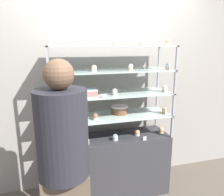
% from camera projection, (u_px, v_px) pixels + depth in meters
% --- Properties ---
extents(ground_plane, '(20.00, 20.00, 0.00)m').
position_uv_depth(ground_plane, '(112.00, 192.00, 2.71)').
color(ground_plane, brown).
extents(back_wall, '(8.00, 0.05, 2.60)m').
position_uv_depth(back_wall, '(104.00, 84.00, 2.73)').
color(back_wall, gray).
rests_on(back_wall, ground_plane).
extents(display_base, '(1.34, 0.42, 0.74)m').
position_uv_depth(display_base, '(112.00, 165.00, 2.62)').
color(display_base, '#333338').
rests_on(display_base, ground_plane).
extents(display_riser_lower, '(1.34, 0.42, 0.26)m').
position_uv_depth(display_riser_lower, '(112.00, 117.00, 2.47)').
color(display_riser_lower, '#99999E').
rests_on(display_riser_lower, display_base).
extents(display_riser_middle, '(1.34, 0.42, 0.26)m').
position_uv_depth(display_riser_middle, '(112.00, 95.00, 2.41)').
color(display_riser_middle, '#99999E').
rests_on(display_riser_middle, display_riser_lower).
extents(display_riser_upper, '(1.34, 0.42, 0.26)m').
position_uv_depth(display_riser_upper, '(112.00, 72.00, 2.35)').
color(display_riser_upper, '#99999E').
rests_on(display_riser_upper, display_riser_middle).
extents(display_riser_top, '(1.34, 0.42, 0.26)m').
position_uv_depth(display_riser_top, '(112.00, 47.00, 2.29)').
color(display_riser_top, '#99999E').
rests_on(display_riser_top, display_riser_upper).
extents(layer_cake_centerpiece, '(0.20, 0.20, 0.09)m').
position_uv_depth(layer_cake_centerpiece, '(120.00, 110.00, 2.53)').
color(layer_cake_centerpiece, brown).
rests_on(layer_cake_centerpiece, display_riser_lower).
extents(sheet_cake_frosted, '(0.23, 0.16, 0.07)m').
position_uv_depth(sheet_cake_frosted, '(86.00, 93.00, 2.30)').
color(sheet_cake_frosted, '#C66660').
rests_on(sheet_cake_frosted, display_riser_middle).
extents(cupcake_0, '(0.06, 0.06, 0.07)m').
position_uv_depth(cupcake_0, '(58.00, 143.00, 2.30)').
color(cupcake_0, '#CCB28C').
rests_on(cupcake_0, display_base).
extents(cupcake_1, '(0.06, 0.06, 0.07)m').
position_uv_depth(cupcake_1, '(86.00, 141.00, 2.34)').
color(cupcake_1, white).
rests_on(cupcake_1, display_base).
extents(cupcake_2, '(0.06, 0.06, 0.07)m').
position_uv_depth(cupcake_2, '(115.00, 137.00, 2.43)').
color(cupcake_2, beige).
rests_on(cupcake_2, display_base).
extents(cupcake_3, '(0.06, 0.06, 0.07)m').
position_uv_depth(cupcake_3, '(137.00, 133.00, 2.56)').
color(cupcake_3, beige).
rests_on(cupcake_3, display_base).
extents(cupcake_4, '(0.06, 0.06, 0.07)m').
position_uv_depth(cupcake_4, '(161.00, 130.00, 2.64)').
color(cupcake_4, '#CCB28C').
rests_on(cupcake_4, display_base).
extents(price_tag_0, '(0.04, 0.00, 0.04)m').
position_uv_depth(price_tag_0, '(145.00, 138.00, 2.43)').
color(price_tag_0, white).
rests_on(price_tag_0, display_base).
extents(cupcake_5, '(0.06, 0.06, 0.07)m').
position_uv_depth(cupcake_5, '(58.00, 119.00, 2.24)').
color(cupcake_5, beige).
rests_on(cupcake_5, display_riser_lower).
extents(cupcake_6, '(0.06, 0.06, 0.07)m').
position_uv_depth(cupcake_6, '(95.00, 117.00, 2.33)').
color(cupcake_6, '#CCB28C').
rests_on(cupcake_6, display_riser_lower).
extents(cupcake_7, '(0.06, 0.06, 0.07)m').
position_uv_depth(cupcake_7, '(164.00, 110.00, 2.55)').
color(cupcake_7, '#CCB28C').
rests_on(cupcake_7, display_riser_lower).
extents(price_tag_1, '(0.04, 0.00, 0.04)m').
position_uv_depth(price_tag_1, '(144.00, 117.00, 2.37)').
color(price_tag_1, white).
rests_on(price_tag_1, display_riser_lower).
extents(cupcake_8, '(0.06, 0.06, 0.07)m').
position_uv_depth(cupcake_8, '(56.00, 95.00, 2.17)').
color(cupcake_8, '#CCB28C').
rests_on(cupcake_8, display_riser_middle).
extents(cupcake_9, '(0.06, 0.06, 0.07)m').
position_uv_depth(cupcake_9, '(115.00, 92.00, 2.32)').
color(cupcake_9, beige).
rests_on(cupcake_9, display_riser_middle).
extents(cupcake_10, '(0.06, 0.06, 0.07)m').
position_uv_depth(cupcake_10, '(165.00, 89.00, 2.50)').
color(cupcake_10, white).
rests_on(cupcake_10, display_riser_middle).
extents(price_tag_2, '(0.04, 0.00, 0.04)m').
position_uv_depth(price_tag_2, '(104.00, 96.00, 2.19)').
color(price_tag_2, white).
rests_on(price_tag_2, display_riser_middle).
extents(cupcake_11, '(0.05, 0.05, 0.07)m').
position_uv_depth(cupcake_11, '(52.00, 69.00, 2.13)').
color(cupcake_11, white).
rests_on(cupcake_11, display_riser_upper).
extents(cupcake_12, '(0.05, 0.05, 0.07)m').
position_uv_depth(cupcake_12, '(94.00, 68.00, 2.22)').
color(cupcake_12, white).
rests_on(cupcake_12, display_riser_upper).
extents(cupcake_13, '(0.05, 0.05, 0.07)m').
position_uv_depth(cupcake_13, '(131.00, 67.00, 2.35)').
color(cupcake_13, '#CCB28C').
rests_on(cupcake_13, display_riser_upper).
extents(cupcake_14, '(0.05, 0.05, 0.07)m').
position_uv_depth(cupcake_14, '(168.00, 67.00, 2.41)').
color(cupcake_14, '#CCB28C').
rests_on(cupcake_14, display_riser_upper).
extents(price_tag_3, '(0.04, 0.00, 0.04)m').
position_uv_depth(price_tag_3, '(70.00, 72.00, 2.04)').
color(price_tag_3, white).
rests_on(price_tag_3, display_riser_upper).
extents(cupcake_15, '(0.06, 0.06, 0.07)m').
position_uv_depth(cupcake_15, '(51.00, 42.00, 2.02)').
color(cupcake_15, white).
rests_on(cupcake_15, display_riser_top).
extents(cupcake_16, '(0.06, 0.06, 0.07)m').
position_uv_depth(cupcake_16, '(84.00, 42.00, 2.14)').
color(cupcake_16, white).
rests_on(cupcake_16, display_riser_top).
extents(cupcake_17, '(0.06, 0.06, 0.07)m').
position_uv_depth(cupcake_17, '(115.00, 42.00, 2.21)').
color(cupcake_17, '#CCB28C').
rests_on(cupcake_17, display_riser_top).
extents(cupcake_18, '(0.06, 0.06, 0.07)m').
position_uv_depth(cupcake_18, '(142.00, 42.00, 2.27)').
color(cupcake_18, '#CCB28C').
rests_on(cupcake_18, display_riser_top).
extents(cupcake_19, '(0.06, 0.06, 0.07)m').
position_uv_depth(cupcake_19, '(168.00, 42.00, 2.38)').
color(cupcake_19, beige).
rests_on(cupcake_19, display_riser_top).
extents(price_tag_4, '(0.04, 0.00, 0.04)m').
position_uv_depth(price_tag_4, '(108.00, 43.00, 2.08)').
color(price_tag_4, white).
rests_on(price_tag_4, display_riser_top).
extents(customer_figure, '(0.39, 0.39, 1.69)m').
position_uv_depth(customer_figure, '(64.00, 161.00, 1.70)').
color(customer_figure, brown).
rests_on(customer_figure, ground_plane).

